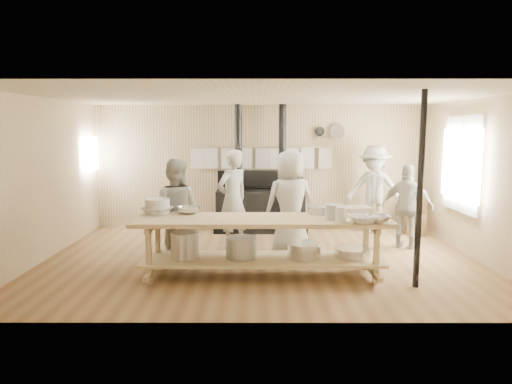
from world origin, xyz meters
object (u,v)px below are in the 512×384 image
(cook_far_left, at_px, (233,199))
(chair, at_px, (417,223))
(cook_center, at_px, (290,204))
(cook_right, at_px, (407,207))
(stove, at_px, (260,206))
(cook_left, at_px, (175,211))
(cook_by_window, at_px, (374,190))
(prep_table, at_px, (262,241))
(roasting_pan, at_px, (355,210))

(cook_far_left, bearing_deg, chair, 151.96)
(cook_center, xyz_separation_m, cook_right, (2.10, 0.51, -0.14))
(stove, distance_m, cook_left, 2.67)
(cook_by_window, height_order, chair, cook_by_window)
(cook_right, bearing_deg, cook_by_window, -48.85)
(cook_far_left, distance_m, cook_right, 3.08)
(cook_center, distance_m, cook_by_window, 2.48)
(cook_by_window, bearing_deg, prep_table, -103.40)
(prep_table, relative_size, roasting_pan, 7.56)
(chair, distance_m, roasting_pan, 3.02)
(chair, bearing_deg, cook_by_window, -167.13)
(prep_table, distance_m, cook_left, 1.57)
(cook_far_left, height_order, cook_by_window, cook_by_window)
(cook_right, relative_size, chair, 1.91)
(stove, bearing_deg, roasting_pan, -62.76)
(cook_center, distance_m, chair, 3.20)
(cook_right, xyz_separation_m, cook_by_window, (-0.29, 1.19, 0.14))
(cook_left, distance_m, cook_center, 1.87)
(stove, relative_size, cook_far_left, 1.49)
(prep_table, distance_m, chair, 4.16)
(cook_left, bearing_deg, cook_center, -164.54)
(cook_far_left, relative_size, chair, 2.23)
(cook_center, bearing_deg, roasting_pan, 122.93)
(cook_left, bearing_deg, cook_far_left, -128.00)
(cook_center, relative_size, cook_right, 1.18)
(roasting_pan, bearing_deg, cook_by_window, 69.50)
(cook_left, relative_size, roasting_pan, 3.45)
(cook_far_left, relative_size, cook_by_window, 0.98)
(prep_table, bearing_deg, cook_center, 65.81)
(cook_left, bearing_deg, chair, -151.47)
(prep_table, distance_m, cook_far_left, 1.76)
(cook_right, xyz_separation_m, roasting_pan, (-1.20, -1.24, 0.16))
(cook_by_window, relative_size, roasting_pan, 3.74)
(cook_center, height_order, chair, cook_center)
(cook_left, height_order, cook_center, cook_center)
(stove, xyz_separation_m, cook_left, (-1.36, -2.28, 0.30))
(cook_by_window, distance_m, roasting_pan, 2.60)
(cook_far_left, height_order, cook_right, cook_far_left)
(stove, height_order, cook_far_left, stove)
(cook_right, bearing_deg, roasting_pan, 73.62)
(cook_left, distance_m, chair, 4.96)
(chair, bearing_deg, cook_far_left, -146.08)
(cook_left, distance_m, roasting_pan, 2.77)
(cook_far_left, xyz_separation_m, cook_by_window, (2.79, 1.11, 0.02))
(cook_right, distance_m, roasting_pan, 1.73)
(stove, xyz_separation_m, roasting_pan, (1.38, -2.69, 0.38))
(cook_far_left, distance_m, cook_center, 1.14)
(cook_left, distance_m, cook_by_window, 4.18)
(cook_far_left, height_order, cook_left, cook_far_left)
(prep_table, bearing_deg, stove, 89.96)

